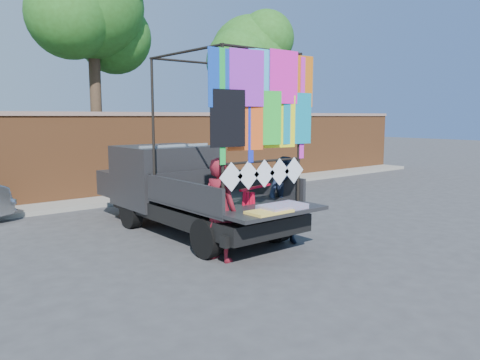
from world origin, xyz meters
TOP-DOWN VIEW (x-y plane):
  - ground at (0.00, 0.00)m, footprint 90.00×90.00m
  - brick_wall at (0.00, 7.00)m, footprint 30.00×0.45m
  - curb at (0.00, 6.30)m, footprint 30.00×1.20m
  - tree_mid at (1.02, 8.12)m, footprint 4.20×3.30m
  - tree_right at (7.52, 8.12)m, footprint 4.20×3.30m
  - pickup_truck at (0.41, 2.37)m, footprint 2.29×5.74m
  - woman at (-0.32, -0.14)m, footprint 0.56×0.73m
  - man at (1.38, -0.03)m, footprint 0.89×1.00m
  - streamer_bundle at (0.42, -0.10)m, footprint 0.92×0.28m

SIDE VIEW (x-z plane):
  - ground at x=0.00m, z-range 0.00..0.00m
  - curb at x=0.00m, z-range 0.00..0.12m
  - man at x=1.38m, z-range 0.00..1.70m
  - woman at x=-0.32m, z-range 0.00..1.79m
  - pickup_truck at x=0.41m, z-range -0.89..2.72m
  - streamer_bundle at x=0.42m, z-range 0.68..1.33m
  - brick_wall at x=0.00m, z-range 0.02..2.63m
  - tree_right at x=7.52m, z-range 1.44..8.06m
  - tree_mid at x=1.02m, z-range 1.83..9.56m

